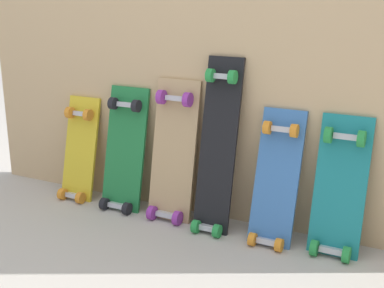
# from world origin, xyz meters

# --- Properties ---
(ground_plane) EXTENTS (12.00, 12.00, 0.00)m
(ground_plane) POSITION_xyz_m (0.00, 0.00, 0.00)
(ground_plane) COLOR #B2AAA0
(plywood_wall_panel) EXTENTS (2.55, 0.04, 1.77)m
(plywood_wall_panel) POSITION_xyz_m (0.00, 0.07, 0.88)
(plywood_wall_panel) COLOR tan
(plywood_wall_panel) RESTS_ON ground
(skateboard_yellow) EXTENTS (0.19, 0.20, 0.60)m
(skateboard_yellow) POSITION_xyz_m (-0.68, -0.04, 0.23)
(skateboard_yellow) COLOR gold
(skateboard_yellow) RESTS_ON ground
(skateboard_green) EXTENTS (0.22, 0.21, 0.67)m
(skateboard_green) POSITION_xyz_m (-0.40, -0.04, 0.27)
(skateboard_green) COLOR #1E7238
(skateboard_green) RESTS_ON ground
(skateboard_natural) EXTENTS (0.23, 0.21, 0.73)m
(skateboard_natural) POSITION_xyz_m (-0.12, -0.04, 0.30)
(skateboard_natural) COLOR tan
(skateboard_natural) RESTS_ON ground
(skateboard_black) EXTENTS (0.17, 0.24, 0.85)m
(skateboard_black) POSITION_xyz_m (0.12, -0.05, 0.36)
(skateboard_black) COLOR black
(skateboard_black) RESTS_ON ground
(skateboard_blue) EXTENTS (0.19, 0.24, 0.65)m
(skateboard_blue) POSITION_xyz_m (0.40, -0.06, 0.25)
(skateboard_blue) COLOR #386BAD
(skateboard_blue) RESTS_ON ground
(skateboard_teal) EXTENTS (0.21, 0.21, 0.64)m
(skateboard_teal) POSITION_xyz_m (0.67, -0.04, 0.26)
(skateboard_teal) COLOR #197A7F
(skateboard_teal) RESTS_ON ground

